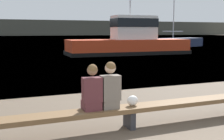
{
  "coord_description": "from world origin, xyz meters",
  "views": [
    {
      "loc": [
        -2.18,
        -2.34,
        2.03
      ],
      "look_at": [
        1.04,
        5.87,
        0.82
      ],
      "focal_mm": 45.0,
      "sensor_mm": 36.0,
      "label": 1
    }
  ],
  "objects": [
    {
      "name": "person_right",
      "position": [
        -0.18,
        2.87,
        0.9
      ],
      "size": [
        0.4,
        0.4,
        0.97
      ],
      "color": "#70665B",
      "rests_on": "bench_main"
    },
    {
      "name": "bench_main",
      "position": [
        0.26,
        2.87,
        0.38
      ],
      "size": [
        6.45,
        0.46,
        0.47
      ],
      "color": "brown",
      "rests_on": "ground"
    },
    {
      "name": "tugboat_red",
      "position": [
        8.58,
        20.68,
        1.08
      ],
      "size": [
        11.2,
        3.74,
        6.42
      ],
      "rotation": [
        0.0,
        0.0,
        1.54
      ],
      "color": "red",
      "rests_on": "water_surface"
    },
    {
      "name": "shopping_bag",
      "position": [
        0.34,
        2.89,
        0.58
      ],
      "size": [
        0.24,
        0.17,
        0.22
      ],
      "color": "white",
      "rests_on": "bench_main"
    },
    {
      "name": "person_left",
      "position": [
        -0.56,
        2.87,
        0.87
      ],
      "size": [
        0.4,
        0.39,
        0.93
      ],
      "color": "#56282D",
      "rests_on": "bench_main"
    },
    {
      "name": "water_surface",
      "position": [
        0.0,
        126.5,
        0.0
      ],
      "size": [
        240.0,
        240.0,
        0.0
      ],
      "primitive_type": "plane",
      "color": "#426B8E",
      "rests_on": "ground"
    },
    {
      "name": "moored_sailboat",
      "position": [
        19.21,
        29.25,
        0.59
      ],
      "size": [
        9.7,
        5.3,
        6.99
      ],
      "rotation": [
        0.0,
        0.0,
        1.9
      ],
      "color": "#1E2847",
      "rests_on": "water_surface"
    },
    {
      "name": "far_shoreline",
      "position": [
        0.0,
        150.58,
        3.98
      ],
      "size": [
        600.0,
        12.0,
        7.96
      ],
      "primitive_type": "cube",
      "color": "#4C4C42",
      "rests_on": "ground"
    }
  ]
}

